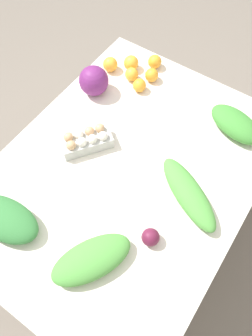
# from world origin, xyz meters

# --- Properties ---
(ground_plane) EXTENTS (8.00, 8.00, 0.00)m
(ground_plane) POSITION_xyz_m (0.00, 0.00, 0.00)
(ground_plane) COLOR #70665B
(dining_table) EXTENTS (1.43, 1.07, 0.71)m
(dining_table) POSITION_xyz_m (0.00, 0.00, 0.63)
(dining_table) COLOR silver
(dining_table) RESTS_ON ground_plane
(cabbage_purple) EXTENTS (0.15, 0.15, 0.15)m
(cabbage_purple) POSITION_xyz_m (0.30, 0.40, 0.78)
(cabbage_purple) COLOR #6B2366
(cabbage_purple) RESTS_ON dining_table
(egg_carton) EXTENTS (0.25, 0.22, 0.09)m
(egg_carton) POSITION_xyz_m (0.01, 0.22, 0.75)
(egg_carton) COLOR #B7B7B2
(egg_carton) RESTS_ON dining_table
(greens_bunch_beet_tops) EXTENTS (0.21, 0.30, 0.09)m
(greens_bunch_beet_tops) POSITION_xyz_m (0.47, -0.30, 0.75)
(greens_bunch_beet_tops) COLOR #3D8433
(greens_bunch_beet_tops) RESTS_ON dining_table
(greens_bunch_dandelion) EXTENTS (0.29, 0.38, 0.08)m
(greens_bunch_dandelion) POSITION_xyz_m (0.04, -0.29, 0.75)
(greens_bunch_dandelion) COLOR #4C933D
(greens_bunch_dandelion) RESTS_ON dining_table
(greens_bunch_kale) EXTENTS (0.35, 0.28, 0.08)m
(greens_bunch_kale) POSITION_xyz_m (-0.41, -0.12, 0.75)
(greens_bunch_kale) COLOR #4C933D
(greens_bunch_kale) RESTS_ON dining_table
(greens_bunch_chard) EXTENTS (0.20, 0.33, 0.09)m
(greens_bunch_chard) POSITION_xyz_m (-0.48, 0.26, 0.75)
(greens_bunch_chard) COLOR #337538
(greens_bunch_chard) RESTS_ON dining_table
(beet_root) EXTENTS (0.07, 0.07, 0.07)m
(beet_root) POSITION_xyz_m (-0.21, -0.26, 0.74)
(beet_root) COLOR #5B1933
(beet_root) RESTS_ON dining_table
(orange_0) EXTENTS (0.07, 0.07, 0.07)m
(orange_0) POSITION_xyz_m (0.43, 0.21, 0.74)
(orange_0) COLOR orange
(orange_0) RESTS_ON dining_table
(orange_1) EXTENTS (0.08, 0.08, 0.08)m
(orange_1) POSITION_xyz_m (0.54, 0.33, 0.75)
(orange_1) COLOR #F9A833
(orange_1) RESTS_ON dining_table
(orange_2) EXTENTS (0.07, 0.07, 0.07)m
(orange_2) POSITION_xyz_m (0.53, 0.20, 0.74)
(orange_2) COLOR orange
(orange_2) RESTS_ON dining_table
(orange_3) EXTENTS (0.08, 0.08, 0.08)m
(orange_3) POSITION_xyz_m (0.47, 0.42, 0.75)
(orange_3) COLOR #F9A833
(orange_3) RESTS_ON dining_table
(orange_4) EXTENTS (0.07, 0.07, 0.07)m
(orange_4) POSITION_xyz_m (0.48, 0.29, 0.74)
(orange_4) COLOR #F9A833
(orange_4) RESTS_ON dining_table
(orange_5) EXTENTS (0.07, 0.07, 0.07)m
(orange_5) POSITION_xyz_m (0.62, 0.24, 0.74)
(orange_5) COLOR orange
(orange_5) RESTS_ON dining_table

